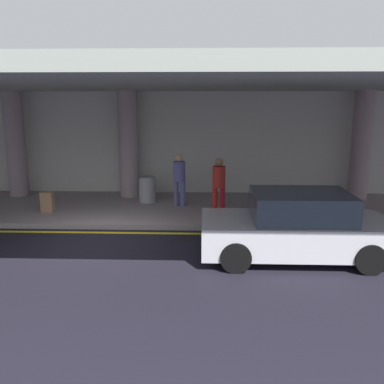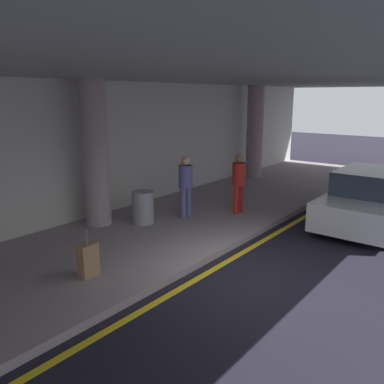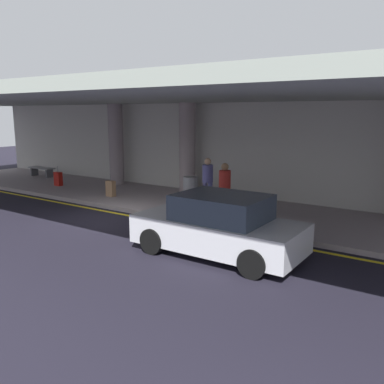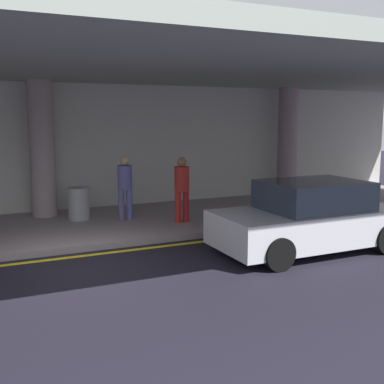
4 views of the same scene
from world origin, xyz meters
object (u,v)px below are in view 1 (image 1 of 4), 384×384
(person_waiting_for_ride, at_px, (219,182))
(traveler_with_luggage, at_px, (179,176))
(support_column_left_mid, at_px, (128,145))
(suitcase_upright_primary, at_px, (47,202))
(trash_bin_steel, at_px, (147,189))
(support_column_far_left, at_px, (15,144))
(support_column_center, at_px, (361,145))
(car_silver, at_px, (296,227))

(person_waiting_for_ride, bearing_deg, traveler_with_luggage, -22.07)
(support_column_left_mid, distance_m, suitcase_upright_primary, 3.46)
(traveler_with_luggage, height_order, person_waiting_for_ride, same)
(traveler_with_luggage, distance_m, trash_bin_steel, 1.34)
(support_column_far_left, bearing_deg, support_column_left_mid, 0.00)
(support_column_left_mid, distance_m, support_column_center, 8.00)
(support_column_left_mid, xyz_separation_m, support_column_center, (8.00, 0.00, 0.00))
(support_column_far_left, height_order, support_column_center, same)
(car_silver, height_order, suitcase_upright_primary, car_silver)
(support_column_center, xyz_separation_m, car_silver, (-3.29, -5.41, -1.26))
(support_column_left_mid, distance_m, person_waiting_for_ride, 3.96)
(support_column_left_mid, bearing_deg, traveler_with_luggage, -36.86)
(support_column_far_left, height_order, trash_bin_steel, support_column_far_left)
(traveler_with_luggage, bearing_deg, person_waiting_for_ride, 127.27)
(support_column_far_left, xyz_separation_m, trash_bin_steel, (4.75, -0.87, -1.40))
(support_column_far_left, relative_size, support_column_center, 1.00)
(support_column_far_left, xyz_separation_m, person_waiting_for_ride, (7.09, -2.32, -0.86))
(traveler_with_luggage, bearing_deg, trash_bin_steel, -41.42)
(support_column_left_mid, bearing_deg, support_column_center, 0.00)
(support_column_center, relative_size, suitcase_upright_primary, 4.06)
(support_column_center, relative_size, traveler_with_luggage, 2.17)
(suitcase_upright_primary, relative_size, trash_bin_steel, 1.06)
(support_column_center, distance_m, person_waiting_for_ride, 5.50)
(car_silver, xyz_separation_m, person_waiting_for_ride, (-1.62, 3.09, 0.40))
(support_column_far_left, bearing_deg, traveler_with_luggage, -13.41)
(support_column_center, distance_m, car_silver, 6.45)
(traveler_with_luggage, height_order, trash_bin_steel, traveler_with_luggage)
(support_column_center, xyz_separation_m, suitcase_upright_primary, (-10.09, -2.30, -1.51))
(support_column_center, xyz_separation_m, traveler_with_luggage, (-6.13, -1.40, -0.86))
(support_column_left_mid, height_order, car_silver, support_column_left_mid)
(support_column_left_mid, relative_size, support_column_center, 1.00)
(support_column_left_mid, bearing_deg, trash_bin_steel, -48.98)
(support_column_left_mid, height_order, trash_bin_steel, support_column_left_mid)
(person_waiting_for_ride, xyz_separation_m, trash_bin_steel, (-2.34, 1.45, -0.54))
(support_column_far_left, xyz_separation_m, support_column_center, (12.00, 0.00, 0.00))
(trash_bin_steel, bearing_deg, support_column_left_mid, 131.02)
(support_column_center, height_order, car_silver, support_column_center)
(support_column_far_left, xyz_separation_m, car_silver, (8.71, -5.41, -1.26))
(support_column_center, xyz_separation_m, person_waiting_for_ride, (-4.91, -2.32, -0.86))
(car_silver, bearing_deg, trash_bin_steel, 135.62)
(suitcase_upright_primary, bearing_deg, trash_bin_steel, 48.48)
(support_column_center, height_order, traveler_with_luggage, support_column_center)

